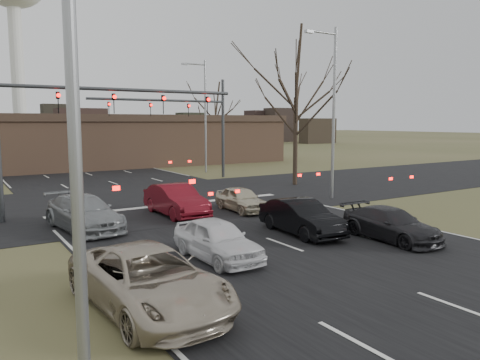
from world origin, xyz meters
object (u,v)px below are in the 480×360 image
object	(u,v)px
streetlight_left	(84,46)
car_black_hatch	(301,217)
streetlight_right_near	(332,105)
car_charcoal_sedan	(391,224)
car_grey_ahead	(84,213)
mast_arm_near	(72,112)
car_silver_suv	(149,280)
building	(90,141)
car_red_ahead	(176,200)
car_white_sedan	(217,239)
car_silver_ahead	(241,199)
streetlight_right_far	(204,110)
mast_arm_far	(192,116)

from	to	relation	value
streetlight_left	car_black_hatch	world-z (taller)	streetlight_left
streetlight_right_near	car_charcoal_sedan	bearing A→B (deg)	-119.25
car_grey_ahead	mast_arm_near	bearing A→B (deg)	74.68
car_silver_suv	car_charcoal_sedan	distance (m)	10.60
mast_arm_near	car_silver_suv	distance (m)	13.79
car_black_hatch	building	bearing A→B (deg)	93.47
streetlight_left	building	bearing A→B (deg)	75.55
car_grey_ahead	car_red_ahead	xyz separation A→B (m)	(4.60, 0.70, 0.03)
streetlight_left	car_white_sedan	distance (m)	10.17
building	streetlight_right_near	size ratio (longest dim) A/B	4.24
car_grey_ahead	car_silver_ahead	size ratio (longest dim) A/B	1.37
streetlight_left	car_white_sedan	bearing A→B (deg)	49.22
mast_arm_near	streetlight_right_near	xyz separation A→B (m)	(14.05, -3.00, 0.51)
building	car_grey_ahead	world-z (taller)	building
mast_arm_near	car_black_hatch	bearing A→B (deg)	-52.69
mast_arm_near	car_white_sedan	xyz separation A→B (m)	(2.23, -10.25, -4.39)
car_grey_ahead	streetlight_left	bearing A→B (deg)	-110.85
mast_arm_near	car_charcoal_sedan	distance (m)	15.49
streetlight_right_near	car_charcoal_sedan	size ratio (longest dim) A/B	2.33
mast_arm_near	car_white_sedan	size ratio (longest dim) A/B	3.02
streetlight_left	car_silver_suv	bearing A→B (deg)	59.64
car_charcoal_sedan	car_silver_ahead	distance (m)	8.29
streetlight_right_far	car_charcoal_sedan	xyz separation A→B (m)	(-5.32, -25.61, -4.96)
mast_arm_near	streetlight_right_near	world-z (taller)	streetlight_right_near
streetlight_right_far	car_charcoal_sedan	world-z (taller)	streetlight_right_far
streetlight_right_near	car_silver_ahead	world-z (taller)	streetlight_right_near
streetlight_left	car_white_sedan	world-z (taller)	streetlight_left
car_white_sedan	car_red_ahead	xyz separation A→B (m)	(1.92, 7.53, 0.08)
streetlight_left	car_charcoal_sedan	size ratio (longest dim) A/B	2.33
streetlight_right_near	car_grey_ahead	size ratio (longest dim) A/B	1.98
streetlight_right_near	streetlight_right_far	xyz separation A→B (m)	(0.50, 17.00, 0.00)
car_silver_ahead	car_grey_ahead	bearing A→B (deg)	-178.04
car_silver_suv	car_silver_ahead	world-z (taller)	car_silver_suv
mast_arm_near	car_charcoal_sedan	world-z (taller)	mast_arm_near
streetlight_left	car_red_ahead	distance (m)	16.94
building	car_charcoal_sedan	size ratio (longest dim) A/B	9.89
car_grey_ahead	car_silver_ahead	bearing A→B (deg)	-8.42
mast_arm_far	car_silver_ahead	distance (m)	14.75
streetlight_right_far	car_black_hatch	world-z (taller)	streetlight_right_far
streetlight_right_far	car_silver_suv	distance (m)	31.70
car_white_sedan	car_grey_ahead	distance (m)	7.33
car_black_hatch	car_grey_ahead	world-z (taller)	car_grey_ahead
streetlight_right_near	car_silver_ahead	bearing A→B (deg)	-175.57
building	car_red_ahead	bearing A→B (deg)	-96.34
streetlight_right_far	car_silver_suv	bearing A→B (deg)	-120.34
car_black_hatch	streetlight_left	bearing A→B (deg)	-138.54
car_silver_ahead	car_charcoal_sedan	bearing A→B (deg)	-75.12
car_silver_suv	mast_arm_near	bearing A→B (deg)	80.12
car_white_sedan	car_red_ahead	distance (m)	7.77
car_charcoal_sedan	car_silver_ahead	bearing A→B (deg)	104.19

